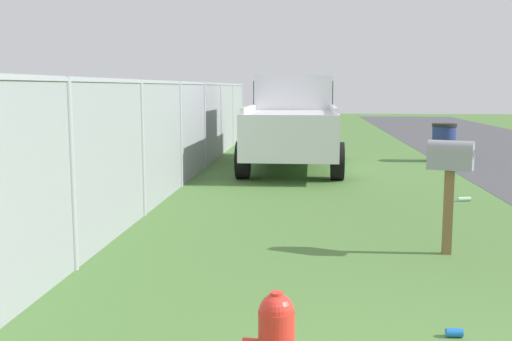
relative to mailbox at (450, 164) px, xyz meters
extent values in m
sphere|color=red|center=(-3.34, 1.72, -0.45)|extent=(0.20, 0.20, 0.20)
cylinder|color=red|center=(-3.34, 1.72, -0.38)|extent=(0.08, 0.08, 0.08)
cube|color=brown|center=(0.00, 0.00, -0.53)|extent=(0.09, 0.09, 0.95)
cube|color=gray|center=(0.00, 0.00, 0.05)|extent=(0.36, 0.52, 0.22)
cylinder|color=gray|center=(0.00, 0.00, 0.16)|extent=(0.36, 0.52, 0.20)
cube|color=red|center=(0.11, 0.00, 0.12)|extent=(0.02, 0.04, 0.18)
cube|color=silver|center=(7.17, 1.89, -0.13)|extent=(5.52, 1.94, 0.90)
cube|color=silver|center=(7.83, 1.89, 0.70)|extent=(1.88, 1.76, 0.76)
cube|color=black|center=(7.83, 1.89, 0.70)|extent=(1.83, 1.80, 0.53)
cube|color=silver|center=(5.97, 2.77, 0.38)|extent=(2.86, 0.10, 0.12)
cube|color=silver|center=(5.95, 1.03, 0.38)|extent=(2.86, 0.10, 0.12)
cylinder|color=black|center=(8.99, 2.82, -0.63)|extent=(0.76, 0.27, 0.76)
cylinder|color=black|center=(8.98, 0.93, -0.63)|extent=(0.76, 0.27, 0.76)
cylinder|color=black|center=(5.36, 2.85, -0.63)|extent=(0.76, 0.27, 0.76)
cylinder|color=black|center=(5.35, 0.96, -0.63)|extent=(0.76, 0.27, 0.76)
cylinder|color=navy|center=(8.67, -1.83, -0.58)|extent=(0.57, 0.57, 0.86)
cylinder|color=black|center=(8.67, -1.83, -0.10)|extent=(0.60, 0.60, 0.08)
cylinder|color=#9EA3A8|center=(-0.93, 3.89, -0.03)|extent=(0.07, 0.07, 1.95)
cylinder|color=#9EA3A8|center=(1.67, 3.89, -0.03)|extent=(0.07, 0.07, 1.95)
cylinder|color=#9EA3A8|center=(4.27, 3.89, -0.03)|extent=(0.07, 0.07, 1.95)
cylinder|color=#9EA3A8|center=(6.87, 3.89, -0.03)|extent=(0.07, 0.07, 1.95)
cylinder|color=#9EA3A8|center=(9.47, 3.89, -0.03)|extent=(0.07, 0.07, 1.95)
cylinder|color=#9EA3A8|center=(12.06, 3.89, -0.03)|extent=(0.07, 0.07, 1.95)
cylinder|color=#9EA3A8|center=(14.66, 3.89, -0.03)|extent=(0.07, 0.07, 1.95)
cube|color=#9EA3A8|center=(5.57, 3.89, 0.91)|extent=(18.19, 0.04, 0.04)
cube|color=gray|center=(5.57, 3.89, -0.03)|extent=(18.19, 0.01, 1.95)
cylinder|color=blue|center=(-2.31, 0.45, -0.97)|extent=(0.07, 0.12, 0.07)
cylinder|color=#B2D8BF|center=(3.23, -0.99, -0.97)|extent=(0.12, 0.23, 0.07)
camera|label=1|loc=(-6.70, 1.55, 0.83)|focal=42.46mm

